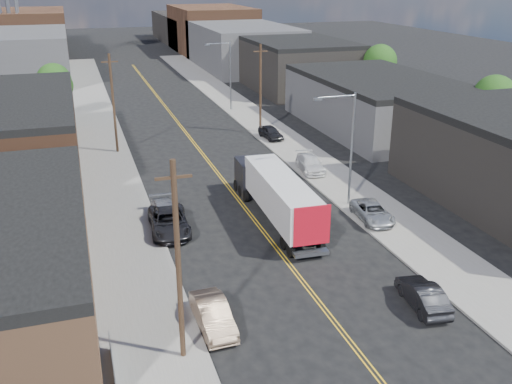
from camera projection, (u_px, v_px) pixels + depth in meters
ground at (172, 115)px, 74.13m from camera, size 260.00×260.00×0.00m
centerline at (196, 146)px, 60.81m from camera, size 0.32×120.00×0.01m
sidewalk_left at (105, 153)px, 58.07m from camera, size 5.00×140.00×0.15m
sidewalk_right at (280, 138)px, 63.49m from camera, size 5.00×140.00×0.15m
warehouse_brown at (10, 132)px, 53.60m from camera, size 12.00×26.00×6.60m
industrial_right_b at (377, 102)px, 66.88m from camera, size 14.00×24.00×6.10m
industrial_right_c at (296, 64)px, 89.70m from camera, size 14.00×22.00×7.60m
skyline_left_a at (20, 55)px, 98.07m from camera, size 16.00×30.00×8.00m
skyline_right_a at (242, 46)px, 109.48m from camera, size 16.00×30.00×8.00m
skyline_left_b at (26, 35)px, 119.91m from camera, size 16.00×26.00×10.00m
skyline_right_b at (211, 29)px, 131.33m from camera, size 16.00×26.00×10.00m
skyline_left_c at (32, 33)px, 138.21m from camera, size 16.00×40.00×7.00m
skyline_right_c at (194, 29)px, 149.63m from camera, size 16.00×40.00×7.00m
streetlight_near at (347, 141)px, 43.30m from camera, size 3.39×0.25×9.00m
streetlight_far at (227, 70)px, 74.38m from camera, size 3.39×0.25×9.00m
utility_pole_left_near at (178, 263)px, 25.53m from camera, size 1.60×0.26×10.00m
utility_pole_left_far at (113, 103)px, 56.62m from camera, size 1.60×0.26×10.00m
utility_pole_right at (260, 88)px, 63.96m from camera, size 1.60×0.26×10.00m
tree_left_far at (55, 83)px, 70.28m from camera, size 4.35×4.20×6.97m
tree_right_near at (494, 99)px, 59.64m from camera, size 4.60×4.48×7.44m
tree_right_far at (380, 64)px, 80.84m from camera, size 4.85×4.76×7.91m
semi_truck at (274, 192)px, 42.12m from camera, size 2.86×14.40×3.75m
car_left_b at (213, 315)px, 29.47m from camera, size 1.69×4.52×1.47m
car_left_c at (169, 222)px, 40.34m from camera, size 2.95×5.86×1.59m
car_left_d at (165, 214)px, 41.84m from camera, size 2.20×5.11×1.47m
car_right_oncoming at (423, 295)px, 31.32m from camera, size 2.07×4.50×1.43m
car_right_lot_a at (372, 212)px, 42.02m from camera, size 2.54×4.78×1.28m
car_right_lot_b at (310, 164)px, 52.47m from camera, size 2.49×4.94×1.37m
car_right_lot_c at (271, 132)px, 62.71m from camera, size 2.02×4.19×1.38m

